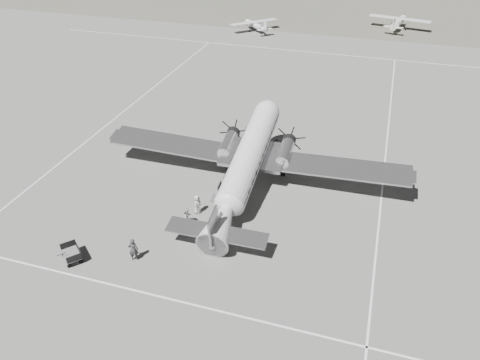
# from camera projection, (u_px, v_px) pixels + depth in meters

# --- Properties ---
(ground) EXTENTS (260.00, 260.00, 0.00)m
(ground) POSITION_uv_depth(u_px,v_px,m) (241.00, 187.00, 41.60)
(ground) COLOR slate
(ground) RESTS_ON ground
(taxi_line_near) EXTENTS (60.00, 0.15, 0.01)m
(taxi_line_near) POSITION_uv_depth(u_px,v_px,m) (178.00, 301.00, 30.37)
(taxi_line_near) COLOR silver
(taxi_line_near) RESTS_ON ground
(taxi_line_right) EXTENTS (0.15, 80.00, 0.01)m
(taxi_line_right) POSITION_uv_depth(u_px,v_px,m) (380.00, 211.00, 38.61)
(taxi_line_right) COLOR silver
(taxi_line_right) RESTS_ON ground
(taxi_line_left) EXTENTS (0.15, 60.00, 0.01)m
(taxi_line_left) POSITION_uv_depth(u_px,v_px,m) (118.00, 116.00, 54.11)
(taxi_line_left) COLOR silver
(taxi_line_left) RESTS_ON ground
(taxi_line_horizon) EXTENTS (90.00, 0.15, 0.01)m
(taxi_line_horizon) POSITION_uv_depth(u_px,v_px,m) (316.00, 53.00, 73.68)
(taxi_line_horizon) COLOR silver
(taxi_line_horizon) RESTS_ON ground
(dc3_airliner) EXTENTS (28.15, 19.82, 5.29)m
(dc3_airliner) POSITION_uv_depth(u_px,v_px,m) (247.00, 163.00, 39.87)
(dc3_airliner) COLOR #B5B6B8
(dc3_airliner) RESTS_ON ground
(light_plane_left) EXTENTS (11.74, 11.74, 1.90)m
(light_plane_left) POSITION_uv_depth(u_px,v_px,m) (255.00, 26.00, 83.31)
(light_plane_left) COLOR silver
(light_plane_left) RESTS_ON ground
(light_plane_right) EXTENTS (12.56, 10.94, 2.28)m
(light_plane_right) POSITION_uv_depth(u_px,v_px,m) (399.00, 23.00, 84.19)
(light_plane_right) COLOR silver
(light_plane_right) RESTS_ON ground
(baggage_cart_near) EXTENTS (1.75, 1.55, 0.82)m
(baggage_cart_near) POSITION_uv_depth(u_px,v_px,m) (188.00, 226.00, 36.28)
(baggage_cart_near) COLOR #5F5F5F
(baggage_cart_near) RESTS_ON ground
(baggage_cart_far) EXTENTS (2.26, 2.21, 1.05)m
(baggage_cart_far) POSITION_uv_depth(u_px,v_px,m) (72.00, 254.00, 33.40)
(baggage_cart_far) COLOR #5F5F5F
(baggage_cart_far) RESTS_ON ground
(ground_crew) EXTENTS (0.81, 0.68, 1.88)m
(ground_crew) POSITION_uv_depth(u_px,v_px,m) (133.00, 249.00, 33.19)
(ground_crew) COLOR #323232
(ground_crew) RESTS_ON ground
(ramp_agent) EXTENTS (0.78, 0.89, 1.55)m
(ramp_agent) POSITION_uv_depth(u_px,v_px,m) (188.00, 217.00, 36.62)
(ramp_agent) COLOR #ADADAB
(ramp_agent) RESTS_ON ground
(passenger) EXTENTS (0.61, 0.87, 1.69)m
(passenger) POSITION_uv_depth(u_px,v_px,m) (197.00, 204.00, 37.95)
(passenger) COLOR #B1B2AF
(passenger) RESTS_ON ground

